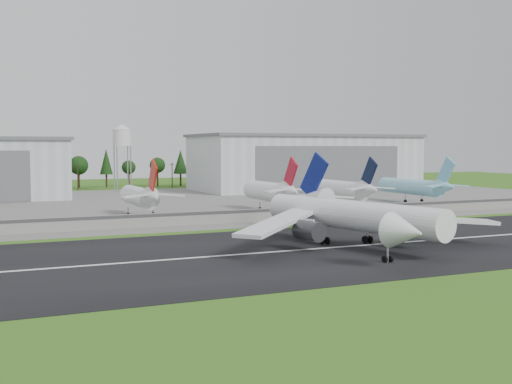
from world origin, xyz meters
name	(u,v)px	position (x,y,z in m)	size (l,w,h in m)	color
ground	(375,255)	(0.00, 0.00, 0.00)	(600.00, 600.00, 0.00)	#2B5A15
runway	(346,247)	(0.00, 10.00, 0.05)	(320.00, 60.00, 0.10)	black
runway_centerline	(346,247)	(0.00, 10.00, 0.11)	(220.00, 1.00, 0.02)	white
apron	(178,202)	(0.00, 120.00, 0.05)	(320.00, 150.00, 0.10)	slate
blast_fence	(252,215)	(0.00, 54.99, 1.81)	(240.00, 0.61, 3.50)	gray
hangar_east	(305,162)	(75.00, 164.92, 12.63)	(102.00, 47.00, 25.20)	silver
water_tower	(122,135)	(-5.00, 185.00, 24.55)	(8.40, 8.40, 29.40)	#99999E
utility_poles	(127,189)	(0.00, 200.00, 0.00)	(230.00, 3.00, 12.00)	black
treeline	(120,187)	(0.00, 215.00, 0.00)	(320.00, 16.00, 22.00)	black
main_airliner	(352,222)	(1.13, 9.58, 4.89)	(55.82, 58.76, 18.17)	white
parked_jet_red_a	(142,196)	(-23.58, 76.53, 5.98)	(7.36, 31.29, 16.47)	silver
parked_jet_red_b	(273,191)	(16.09, 76.57, 6.25)	(7.36, 31.29, 16.76)	white
parked_jet_navy	(348,189)	(42.44, 76.56, 6.14)	(7.36, 31.29, 16.65)	white
parked_jet_skyblue	(417,187)	(73.17, 81.53, 5.97)	(7.36, 37.29, 16.51)	#86CEE8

